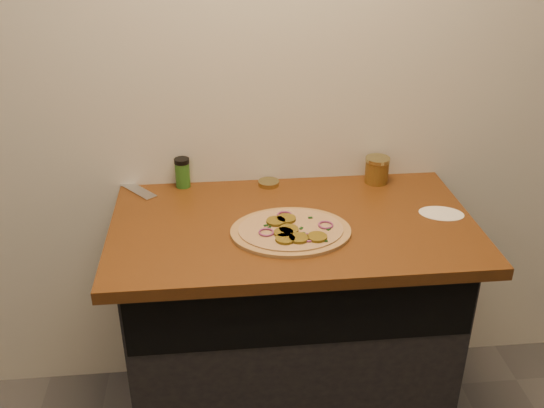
{
  "coord_description": "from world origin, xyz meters",
  "views": [
    {
      "loc": [
        -0.24,
        -0.32,
        1.87
      ],
      "look_at": [
        -0.07,
        1.45,
        0.95
      ],
      "focal_mm": 40.0,
      "sensor_mm": 36.0,
      "label": 1
    }
  ],
  "objects": [
    {
      "name": "pizza",
      "position": [
        -0.02,
        1.34,
        0.91
      ],
      "size": [
        0.39,
        0.39,
        0.03
      ],
      "color": "tan",
      "rests_on": "countertop"
    },
    {
      "name": "salsa_jar",
      "position": [
        0.35,
        1.69,
        0.95
      ],
      "size": [
        0.09,
        0.09,
        0.1
      ],
      "color": "maroon",
      "rests_on": "countertop"
    },
    {
      "name": "cabinet",
      "position": [
        0.0,
        1.45,
        0.43
      ],
      "size": [
        1.1,
        0.6,
        0.86
      ],
      "primitive_type": "cube",
      "color": "black",
      "rests_on": "ground"
    },
    {
      "name": "chefs_knife",
      "position": [
        -0.6,
        1.79,
        0.91
      ],
      "size": [
        0.25,
        0.29,
        0.02
      ],
      "color": "#B7BAC1",
      "rests_on": "countertop"
    },
    {
      "name": "countertop",
      "position": [
        0.0,
        1.42,
        0.88
      ],
      "size": [
        1.2,
        0.7,
        0.04
      ],
      "primitive_type": "cube",
      "color": "#633412",
      "rests_on": "cabinet"
    },
    {
      "name": "spice_shaker",
      "position": [
        -0.37,
        1.72,
        0.96
      ],
      "size": [
        0.06,
        0.06,
        0.11
      ],
      "color": "#2B641F",
      "rests_on": "countertop"
    },
    {
      "name": "flour_spill",
      "position": [
        0.51,
        1.42,
        0.9
      ],
      "size": [
        0.19,
        0.19,
        0.0
      ],
      "primitive_type": "cylinder",
      "rotation": [
        0.0,
        0.0,
        -0.29
      ],
      "color": "white",
      "rests_on": "countertop"
    },
    {
      "name": "mason_jar_lid",
      "position": [
        -0.05,
        1.7,
        0.91
      ],
      "size": [
        0.1,
        0.1,
        0.02
      ],
      "primitive_type": "cylinder",
      "rotation": [
        0.0,
        0.0,
        0.36
      ],
      "color": "#9E935B",
      "rests_on": "countertop"
    }
  ]
}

